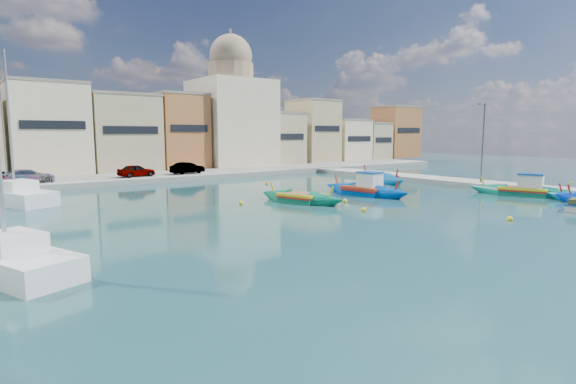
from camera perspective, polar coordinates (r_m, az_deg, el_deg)
name	(u,v)px	position (r m, az deg, el deg)	size (l,w,h in m)	color
ground	(420,217)	(29.05, 16.43, -3.07)	(160.00, 160.00, 0.00)	#133639
east_quay	(549,191)	(44.70, 30.25, 0.14)	(4.00, 70.00, 0.50)	gray
north_quay	(193,175)	(54.22, -11.93, 2.16)	(80.00, 8.00, 0.60)	gray
north_townhouses	(213,135)	(63.59, -9.45, 7.21)	(83.20, 7.87, 10.19)	tan
church_block	(232,111)	(65.84, -7.18, 10.23)	(10.00, 10.00, 19.10)	beige
quay_street_lamp	(482,142)	(46.55, 23.46, 5.84)	(1.18, 0.16, 8.00)	#595B60
parked_cars	(112,172)	(49.33, -21.42, 2.40)	(20.20, 2.22, 1.31)	#4C1919
luzzu_turquoise_cabin	(524,191)	(42.26, 27.76, 0.07)	(4.43, 9.19, 2.89)	#0A7254
luzzu_blue_cabin	(365,191)	(38.17, 9.77, 0.15)	(3.09, 8.83, 3.06)	#0042A0
luzzu_cyan_mid	(380,179)	(49.14, 11.56, 1.63)	(5.24, 9.67, 2.80)	#005EA0
luzzu_green	(300,199)	(33.73, 1.57, -0.89)	(3.92, 7.88, 2.41)	#0A6D4A
yacht_north	(5,196)	(39.73, -32.30, -0.47)	(5.60, 9.23, 11.92)	white
mooring_buoys	(368,197)	(36.36, 10.07, -0.68)	(21.85, 24.98, 0.36)	yellow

